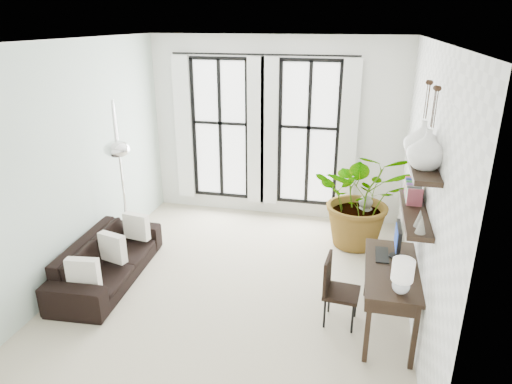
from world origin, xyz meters
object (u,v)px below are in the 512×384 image
(sofa, at_px, (108,259))
(desk_chair, at_px, (335,286))
(plant, at_px, (362,197))
(buddha, at_px, (364,222))
(desk, at_px, (391,275))
(arc_lamp, at_px, (117,143))

(sofa, xyz_separation_m, desk_chair, (3.14, -0.25, 0.19))
(plant, height_order, buddha, plant)
(sofa, distance_m, plant, 3.91)
(plant, bearing_deg, desk_chair, -96.67)
(desk, bearing_deg, sofa, 175.42)
(desk, distance_m, arc_lamp, 3.87)
(desk, xyz_separation_m, desk_chair, (-0.61, 0.05, -0.27))
(plant, xyz_separation_m, buddha, (0.06, 0.15, -0.48))
(desk, relative_size, buddha, 1.74)
(desk, bearing_deg, arc_lamp, 169.03)
(buddha, bearing_deg, plant, -113.51)
(sofa, relative_size, buddha, 2.61)
(arc_lamp, bearing_deg, desk, -10.97)
(plant, xyz_separation_m, desk, (0.36, -2.18, -0.06))
(plant, relative_size, arc_lamp, 0.66)
(desk, distance_m, desk_chair, 0.66)
(plant, xyz_separation_m, arc_lamp, (-3.28, -1.47, 1.05))
(sofa, height_order, buddha, buddha)
(desk, distance_m, buddha, 2.38)
(plant, relative_size, desk_chair, 1.91)
(desk_chair, relative_size, buddha, 1.08)
(desk_chair, height_order, arc_lamp, arc_lamp)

